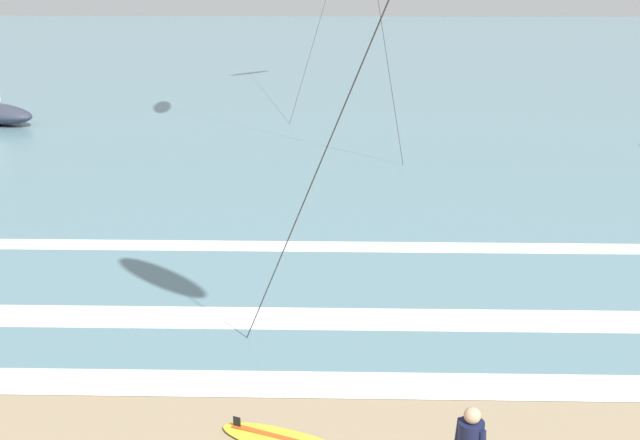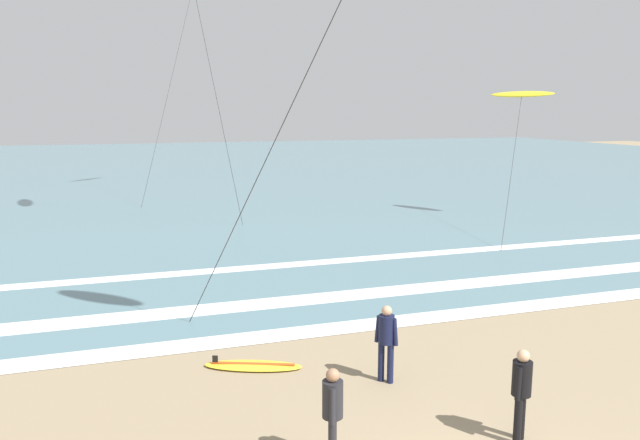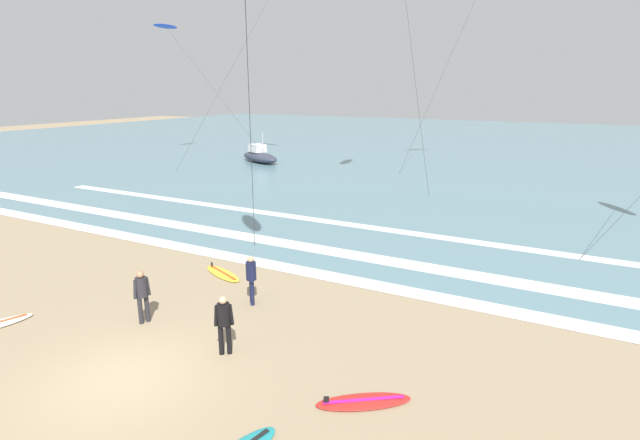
# 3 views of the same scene
# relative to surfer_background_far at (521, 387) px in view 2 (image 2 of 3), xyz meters

# --- Properties ---
(ocean_surface) EXTENTS (140.00, 90.00, 0.01)m
(ocean_surface) POSITION_rel_surfer_background_far_xyz_m (-1.44, 50.56, -0.95)
(ocean_surface) COLOR slate
(ocean_surface) RESTS_ON ground
(wave_foam_shoreline) EXTENTS (57.70, 0.85, 0.01)m
(wave_foam_shoreline) POSITION_rel_surfer_background_far_xyz_m (-1.54, 5.96, -0.94)
(wave_foam_shoreline) COLOR white
(wave_foam_shoreline) RESTS_ON ocean_surface
(wave_foam_mid_break) EXTENTS (59.17, 0.98, 0.01)m
(wave_foam_mid_break) POSITION_rel_surfer_background_far_xyz_m (-1.39, 8.47, -0.94)
(wave_foam_mid_break) COLOR white
(wave_foam_mid_break) RESTS_ON ocean_surface
(wave_foam_outer_break) EXTENTS (43.17, 0.71, 0.01)m
(wave_foam_outer_break) POSITION_rel_surfer_background_far_xyz_m (-1.26, 12.54, -0.94)
(wave_foam_outer_break) COLOR white
(wave_foam_outer_break) RESTS_ON ocean_surface
(surfer_background_far) EXTENTS (0.45, 0.38, 1.60)m
(surfer_background_far) POSITION_rel_surfer_background_far_xyz_m (0.00, 0.00, 0.00)
(surfer_background_far) COLOR black
(surfer_background_far) RESTS_ON ground
(surfer_left_far) EXTENTS (0.32, 0.51, 1.60)m
(surfer_left_far) POSITION_rel_surfer_background_far_xyz_m (-3.18, 0.27, 0.00)
(surfer_left_far) COLOR #232328
(surfer_left_far) RESTS_ON ground
(surfer_foreground_main) EXTENTS (0.41, 0.44, 1.60)m
(surfer_foreground_main) POSITION_rel_surfer_background_far_xyz_m (-1.16, 2.78, 0.00)
(surfer_foreground_main) COLOR #141938
(surfer_foreground_main) RESTS_ON ground
(surfboard_right_spare) EXTENTS (2.17, 1.34, 0.25)m
(surfboard_right_spare) POSITION_rel_surfer_background_far_xyz_m (-3.56, 4.29, -0.91)
(surfboard_right_spare) COLOR yellow
(surfboard_right_spare) RESTS_ON ground
(kite_yellow_high_right) EXTENTS (6.21, 7.72, 6.37)m
(kite_yellow_high_right) POSITION_rel_surfer_background_far_xyz_m (12.90, 18.23, 5.16)
(kite_yellow_high_right) COLOR yellow
(kite_yellow_high_right) RESTS_ON ground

